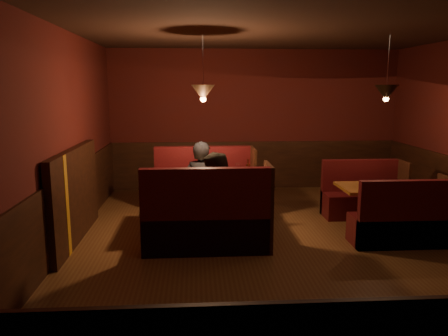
{
  "coord_description": "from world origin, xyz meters",
  "views": [
    {
      "loc": [
        -1.25,
        -5.6,
        2.12
      ],
      "look_at": [
        -0.83,
        0.73,
        0.95
      ],
      "focal_mm": 35.0,
      "sensor_mm": 36.0,
      "label": 1
    }
  ],
  "objects": [
    {
      "name": "main_bench_near",
      "position": [
        -1.09,
        -0.14,
        0.36
      ],
      "size": [
        1.67,
        0.6,
        1.14
      ],
      "color": "#330B0F",
      "rests_on": "ground"
    },
    {
      "name": "diner_b",
      "position": [
        -0.94,
        0.1,
        0.81
      ],
      "size": [
        0.97,
        0.88,
        1.62
      ],
      "primitive_type": "imported",
      "rotation": [
        0.0,
        0.0,
        -0.42
      ],
      "color": "black",
      "rests_on": "ground"
    },
    {
      "name": "main_bench_far",
      "position": [
        -1.09,
        1.59,
        0.36
      ],
      "size": [
        1.67,
        0.6,
        1.14
      ],
      "color": "#330B0F",
      "rests_on": "ground"
    },
    {
      "name": "diner_a",
      "position": [
        -1.15,
        1.31,
        0.82
      ],
      "size": [
        0.69,
        0.57,
        1.63
      ],
      "primitive_type": "imported",
      "rotation": [
        0.0,
        0.0,
        2.79
      ],
      "color": "black",
      "rests_on": "ground"
    },
    {
      "name": "second_bench_far",
      "position": [
        1.53,
        1.31,
        0.3
      ],
      "size": [
        1.31,
        0.49,
        0.94
      ],
      "color": "#330B0F",
      "rests_on": "ground"
    },
    {
      "name": "main_table",
      "position": [
        -1.11,
        0.73,
        0.63
      ],
      "size": [
        1.52,
        0.92,
        1.06
      ],
      "color": "brown",
      "rests_on": "ground"
    },
    {
      "name": "second_bench_near",
      "position": [
        1.53,
        -0.11,
        0.3
      ],
      "size": [
        1.31,
        0.49,
        0.94
      ],
      "color": "#330B0F",
      "rests_on": "ground"
    },
    {
      "name": "second_table",
      "position": [
        1.51,
        0.6,
        0.5
      ],
      "size": [
        1.19,
        0.76,
        0.67
      ],
      "color": "brown",
      "rests_on": "ground"
    },
    {
      "name": "room",
      "position": [
        -0.28,
        0.05,
        1.05
      ],
      "size": [
        6.02,
        7.02,
        2.92
      ],
      "color": "brown",
      "rests_on": "ground"
    }
  ]
}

